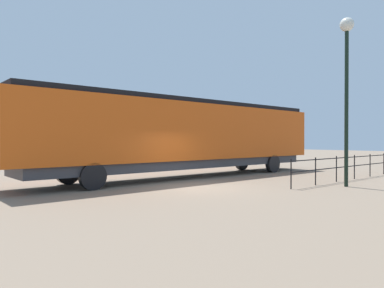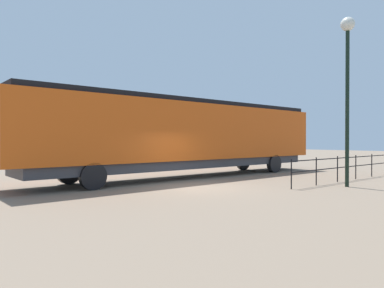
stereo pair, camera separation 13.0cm
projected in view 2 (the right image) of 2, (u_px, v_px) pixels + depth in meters
ground_plane at (198, 187)px, 14.92m from camera, size 120.00×120.00×0.00m
locomotive at (194, 134)px, 19.24m from camera, size 2.82×18.63×4.13m
lamp_post at (347, 63)px, 15.04m from camera, size 0.59×0.59×7.24m
platform_fence at (356, 164)px, 18.07m from camera, size 0.05×11.53×1.24m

